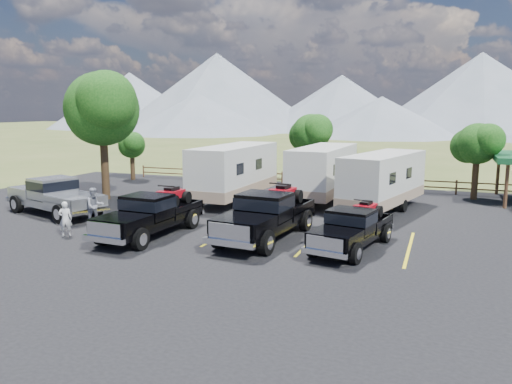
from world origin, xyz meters
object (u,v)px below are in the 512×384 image
(rig_right, at_px, (353,227))
(pickup_silver, at_px, (55,196))
(rig_center, at_px, (267,214))
(person_a, at_px, (65,219))
(tree_big_nw, at_px, (102,109))
(trailer_center, at_px, (323,173))
(trailer_right, at_px, (383,181))
(person_b, at_px, (95,206))
(rig_left, at_px, (151,213))
(trailer_left, at_px, (235,172))

(rig_right, bearing_deg, pickup_silver, -172.26)
(rig_center, xyz_separation_m, person_a, (-8.47, -2.77, -0.31))
(tree_big_nw, xyz_separation_m, trailer_center, (12.84, 4.14, -3.82))
(rig_right, height_order, trailer_right, trailer_right)
(trailer_center, relative_size, trailer_right, 1.05)
(rig_center, relative_size, pickup_silver, 1.00)
(trailer_center, distance_m, trailer_right, 4.16)
(rig_right, xyz_separation_m, person_a, (-12.23, -2.45, -0.10))
(trailer_center, bearing_deg, rig_center, -89.00)
(tree_big_nw, distance_m, person_b, 8.40)
(tree_big_nw, xyz_separation_m, rig_left, (7.66, -6.86, -4.55))
(rig_left, xyz_separation_m, rig_center, (4.96, 1.34, 0.09))
(person_b, bearing_deg, rig_right, -53.48)
(rig_left, relative_size, trailer_center, 0.66)
(tree_big_nw, height_order, trailer_left, tree_big_nw)
(trailer_left, bearing_deg, rig_center, -55.92)
(rig_right, distance_m, person_b, 12.58)
(trailer_right, bearing_deg, pickup_silver, -141.45)
(rig_right, relative_size, person_a, 3.68)
(tree_big_nw, xyz_separation_m, person_a, (4.15, -8.29, -4.78))
(rig_right, distance_m, person_a, 12.48)
(person_a, height_order, person_b, person_b)
(rig_left, distance_m, trailer_center, 12.18)
(trailer_left, height_order, person_a, trailer_left)
(trailer_center, height_order, person_b, trailer_center)
(rig_left, relative_size, rig_right, 1.10)
(trailer_center, bearing_deg, pickup_silver, -141.61)
(pickup_silver, distance_m, person_a, 5.02)
(pickup_silver, bearing_deg, person_b, 90.69)
(person_b, bearing_deg, rig_center, -51.36)
(rig_left, distance_m, trailer_left, 8.94)
(trailer_right, bearing_deg, rig_center, -102.44)
(trailer_center, xyz_separation_m, trailer_right, (3.77, -1.77, -0.08))
(pickup_silver, height_order, person_b, pickup_silver)
(person_a, relative_size, person_b, 0.87)
(trailer_center, xyz_separation_m, pickup_silver, (-12.36, -9.00, -0.70))
(rig_right, xyz_separation_m, trailer_center, (-3.55, 9.98, 0.85))
(trailer_right, bearing_deg, trailer_center, 169.26)
(tree_big_nw, bearing_deg, person_b, -56.92)
(trailer_center, relative_size, person_b, 5.35)
(rig_center, bearing_deg, rig_right, 0.43)
(rig_right, relative_size, person_b, 3.21)
(person_b, bearing_deg, trailer_right, -20.79)
(rig_center, height_order, person_b, rig_center)
(trailer_left, relative_size, trailer_center, 1.03)
(pickup_silver, relative_size, person_a, 4.44)
(rig_left, height_order, rig_center, rig_center)
(trailer_right, relative_size, pickup_silver, 1.31)
(pickup_silver, bearing_deg, person_a, 64.17)
(rig_right, xyz_separation_m, pickup_silver, (-15.90, 0.98, 0.15))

